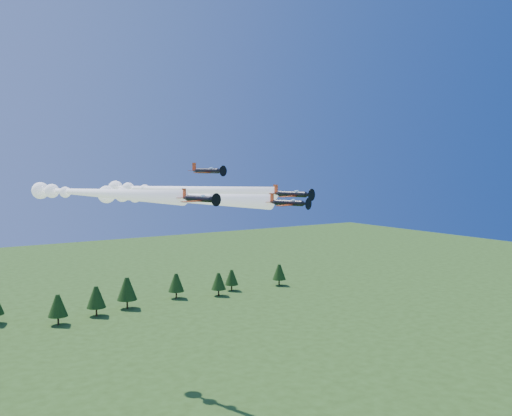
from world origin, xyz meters
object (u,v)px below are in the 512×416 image
plane_slot (208,171)px  plane_left (91,193)px  plane_right (174,190)px  plane_lead (165,197)px

plane_slot → plane_left: bearing=112.2°
plane_left → plane_slot: bearing=-64.0°
plane_right → plane_slot: 27.24m
plane_lead → plane_slot: size_ratio=6.10×
plane_lead → plane_right: size_ratio=0.82×
plane_lead → plane_slot: 11.17m
plane_lead → plane_slot: plane_slot is taller
plane_right → plane_left: bearing=-177.5°
plane_lead → plane_right: (10.20, 17.62, 0.64)m
plane_lead → plane_slot: bearing=-81.8°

